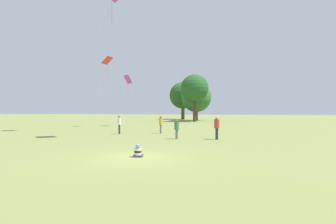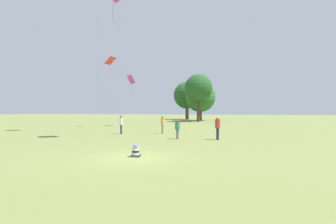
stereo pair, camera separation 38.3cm
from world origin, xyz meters
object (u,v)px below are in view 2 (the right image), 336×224
(distant_tree_0, at_px, (200,97))
(distant_tree_2, at_px, (198,88))
(seated_toddler, at_px, (136,152))
(person_standing_1, at_px, (218,126))
(kite_1, at_px, (110,62))
(kite_2, at_px, (131,80))
(person_standing_0, at_px, (177,128))
(person_standing_3, at_px, (162,123))
(distant_tree_1, at_px, (187,95))
(person_standing_2, at_px, (121,123))

(distant_tree_0, xyz_separation_m, distant_tree_2, (0.73, -6.78, 1.41))
(seated_toddler, relative_size, distant_tree_2, 0.06)
(person_standing_1, distance_m, distant_tree_2, 34.24)
(kite_1, relative_size, kite_2, 1.30)
(seated_toddler, height_order, person_standing_0, person_standing_0)
(person_standing_0, height_order, kite_2, kite_2)
(person_standing_3, distance_m, kite_2, 14.77)
(person_standing_0, relative_size, person_standing_3, 0.89)
(seated_toddler, height_order, distant_tree_1, distant_tree_1)
(person_standing_2, bearing_deg, person_standing_1, 144.79)
(person_standing_2, bearing_deg, kite_2, -89.87)
(person_standing_2, height_order, distant_tree_0, distant_tree_0)
(person_standing_2, relative_size, distant_tree_2, 0.18)
(person_standing_1, bearing_deg, kite_2, 81.47)
(seated_toddler, xyz_separation_m, person_standing_3, (-2.68, 12.75, 0.79))
(distant_tree_0, bearing_deg, kite_1, -106.50)
(person_standing_3, bearing_deg, kite_1, 171.76)
(kite_1, bearing_deg, person_standing_0, 95.88)
(person_standing_3, bearing_deg, person_standing_2, -126.54)
(kite_1, xyz_separation_m, distant_tree_0, (8.11, 27.37, -3.61))
(person_standing_3, xyz_separation_m, distant_tree_1, (-6.86, 43.27, 5.28))
(person_standing_3, distance_m, distant_tree_1, 44.13)
(person_standing_0, xyz_separation_m, distant_tree_2, (-4.05, 33.42, 5.96))
(person_standing_0, height_order, person_standing_2, person_standing_2)
(person_standing_1, distance_m, person_standing_3, 7.02)
(kite_2, bearing_deg, person_standing_1, -145.84)
(seated_toddler, distance_m, person_standing_2, 12.92)
(kite_1, distance_m, distant_tree_2, 22.52)
(person_standing_1, height_order, kite_1, kite_1)
(person_standing_0, distance_m, distant_tree_0, 40.74)
(person_standing_0, distance_m, distant_tree_2, 34.19)
(kite_1, bearing_deg, distant_tree_1, -134.76)
(seated_toddler, height_order, person_standing_3, person_standing_3)
(distant_tree_1, bearing_deg, distant_tree_2, -69.13)
(kite_1, relative_size, distant_tree_2, 0.99)
(person_standing_3, xyz_separation_m, kite_2, (-8.25, 10.85, 5.70))
(kite_2, bearing_deg, distant_tree_2, -29.74)
(kite_1, bearing_deg, distant_tree_0, -145.75)
(person_standing_2, distance_m, kite_2, 14.35)
(distant_tree_1, bearing_deg, kite_2, -92.45)
(person_standing_0, height_order, distant_tree_2, distant_tree_2)
(person_standing_2, height_order, kite_2, kite_2)
(seated_toddler, distance_m, distant_tree_1, 57.15)
(person_standing_2, distance_m, distant_tree_0, 37.52)
(person_standing_1, distance_m, kite_2, 21.20)
(person_standing_3, distance_m, distant_tree_2, 29.54)
(person_standing_3, distance_m, kite_1, 15.45)
(person_standing_3, bearing_deg, person_standing_1, -4.42)
(distant_tree_2, bearing_deg, kite_1, -113.23)
(seated_toddler, relative_size, kite_2, 0.08)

